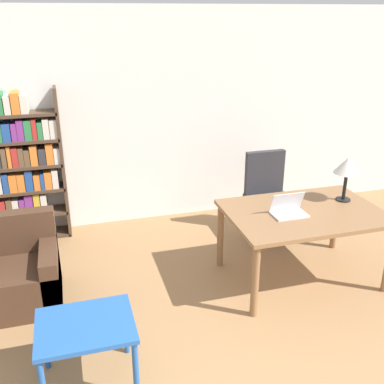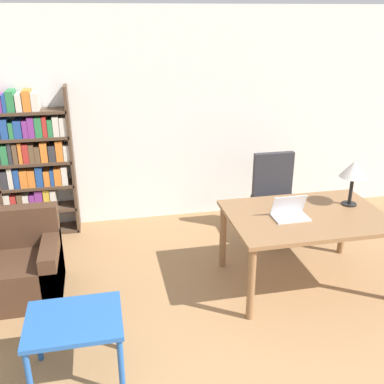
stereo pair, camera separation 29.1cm
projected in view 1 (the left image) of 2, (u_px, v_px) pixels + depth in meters
wall_back at (155, 119)px, 5.70m from camera, size 8.00×0.06×2.70m
desk at (303, 219)px, 4.51m from camera, size 1.54×1.06×0.77m
laptop at (288, 210)px, 4.38m from camera, size 0.34×0.22×0.22m
table_lamp at (348, 167)px, 4.59m from camera, size 0.28×0.28×0.47m
office_chair at (268, 198)px, 5.56m from camera, size 0.53×0.53×1.03m
side_table_blue at (86, 332)px, 3.24m from camera, size 0.70×0.57×0.54m
armchair at (16, 276)px, 4.26m from camera, size 0.79×0.73×0.83m
bookshelf at (21, 168)px, 5.27m from camera, size 0.90×0.28×1.83m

